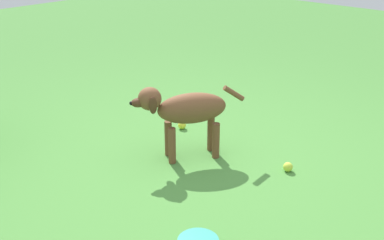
{
  "coord_description": "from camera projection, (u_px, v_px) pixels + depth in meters",
  "views": [
    {
      "loc": [
        1.97,
        -2.11,
        1.6
      ],
      "look_at": [
        -0.1,
        0.14,
        0.29
      ],
      "focal_mm": 43.91,
      "sensor_mm": 36.0,
      "label": 1
    }
  ],
  "objects": [
    {
      "name": "tennis_ball_1",
      "position": [
        182.0,
        125.0,
        3.88
      ],
      "size": [
        0.07,
        0.07,
        0.07
      ],
      "primitive_type": "sphere",
      "color": "yellow",
      "rests_on": "ground"
    },
    {
      "name": "dog",
      "position": [
        185.0,
        110.0,
        3.29
      ],
      "size": [
        0.49,
        0.72,
        0.56
      ],
      "rotation": [
        0.0,
        0.0,
        4.14
      ],
      "color": "brown",
      "rests_on": "ground"
    },
    {
      "name": "ground",
      "position": [
        189.0,
        167.0,
        3.28
      ],
      "size": [
        14.0,
        14.0,
        0.0
      ],
      "primitive_type": "plane",
      "color": "#478438"
    },
    {
      "name": "tennis_ball_0",
      "position": [
        288.0,
        167.0,
        3.22
      ],
      "size": [
        0.07,
        0.07,
        0.07
      ],
      "primitive_type": "sphere",
      "color": "#C2D740",
      "rests_on": "ground"
    }
  ]
}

